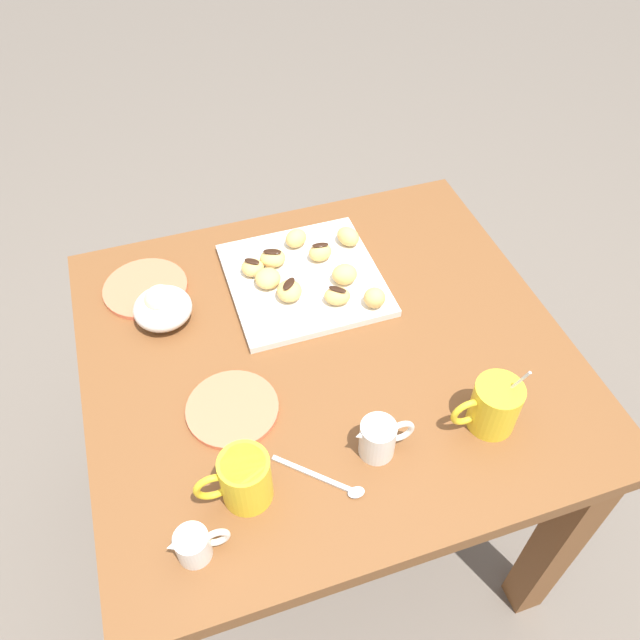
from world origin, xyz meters
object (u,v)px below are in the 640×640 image
object	(u,v)px
chocolate_sauce_pitcher	(194,544)
beignet_2	(253,268)
pastry_plate_square	(304,279)
beignet_1	(345,274)
beignet_3	(337,296)
saucer_coral_left	(145,288)
dining_table	(326,388)
beignet_8	(348,236)
coffee_mug_yellow_right	(244,478)
ice_cream_bowl	(162,307)
saucer_coral_right	(232,409)
beignet_5	(320,252)
beignet_4	(375,298)
cream_pitcher_white	(379,438)
beignet_0	(296,238)
beignet_9	(268,278)
beignet_6	(273,258)
beignet_7	(289,291)
coffee_mug_yellow_left	(494,405)

from	to	relation	value
chocolate_sauce_pitcher	beignet_2	distance (m)	0.59
pastry_plate_square	beignet_1	xyz separation A→B (m)	(-0.08, 0.04, 0.03)
beignet_3	saucer_coral_left	bearing A→B (deg)	-25.54
dining_table	pastry_plate_square	bearing A→B (deg)	-94.04
beignet_8	coffee_mug_yellow_right	bearing A→B (deg)	54.82
dining_table	beignet_1	bearing A→B (deg)	-121.12
pastry_plate_square	ice_cream_bowl	distance (m)	0.30
saucer_coral_right	beignet_5	distance (m)	0.41
saucer_coral_right	beignet_4	size ratio (longest dim) A/B	3.74
cream_pitcher_white	beignet_5	bearing A→B (deg)	-96.52
chocolate_sauce_pitcher	beignet_1	size ratio (longest dim) A/B	1.76
saucer_coral_right	beignet_0	size ratio (longest dim) A/B	3.26
beignet_5	beignet_9	size ratio (longest dim) A/B	0.94
beignet_6	dining_table	bearing A→B (deg)	98.80
pastry_plate_square	saucer_coral_left	bearing A→B (deg)	-14.29
beignet_5	beignet_7	distance (m)	0.13
beignet_0	beignet_2	size ratio (longest dim) A/B	1.06
ice_cream_bowl	beignet_1	world-z (taller)	ice_cream_bowl
beignet_6	beignet_8	distance (m)	0.17
coffee_mug_yellow_left	beignet_2	xyz separation A→B (m)	(0.30, -0.47, -0.02)
coffee_mug_yellow_left	saucer_coral_right	world-z (taller)	coffee_mug_yellow_left
beignet_7	chocolate_sauce_pitcher	bearing A→B (deg)	58.24
beignet_1	beignet_9	distance (m)	0.16
cream_pitcher_white	beignet_6	xyz separation A→B (m)	(0.05, -0.48, -0.01)
beignet_5	coffee_mug_yellow_right	bearing A→B (deg)	59.32
ice_cream_bowl	dining_table	bearing A→B (deg)	148.53
cream_pitcher_white	beignet_2	size ratio (longest dim) A/B	2.22
saucer_coral_right	beignet_1	distance (m)	0.37
coffee_mug_yellow_right	beignet_7	bearing A→B (deg)	-115.85
cream_pitcher_white	chocolate_sauce_pitcher	world-z (taller)	cream_pitcher_white
beignet_2	beignet_3	bearing A→B (deg)	136.18
beignet_0	beignet_6	distance (m)	0.08
cream_pitcher_white	beignet_2	bearing A→B (deg)	-78.50
pastry_plate_square	beignet_8	world-z (taller)	beignet_8
coffee_mug_yellow_left	coffee_mug_yellow_right	xyz separation A→B (m)	(0.43, -0.00, 0.00)
saucer_coral_left	beignet_2	size ratio (longest dim) A/B	3.67
beignet_5	beignet_0	bearing A→B (deg)	-58.91
beignet_2	beignet_9	size ratio (longest dim) A/B	0.88
coffee_mug_yellow_right	cream_pitcher_white	xyz separation A→B (m)	(-0.23, -0.01, -0.01)
coffee_mug_yellow_left	saucer_coral_right	bearing A→B (deg)	-21.48
beignet_4	beignet_3	bearing A→B (deg)	-24.07
beignet_2	beignet_7	world-z (taller)	beignet_7
chocolate_sauce_pitcher	beignet_0	world-z (taller)	chocolate_sauce_pitcher
ice_cream_bowl	saucer_coral_right	xyz separation A→B (m)	(-0.08, 0.25, -0.03)
beignet_6	beignet_9	size ratio (longest dim) A/B	1.02
pastry_plate_square	beignet_5	bearing A→B (deg)	-140.14
pastry_plate_square	saucer_coral_left	world-z (taller)	pastry_plate_square
beignet_9	beignet_2	bearing A→B (deg)	-63.05
beignet_0	coffee_mug_yellow_left	bearing A→B (deg)	109.23
pastry_plate_square	beignet_5	world-z (taller)	beignet_5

